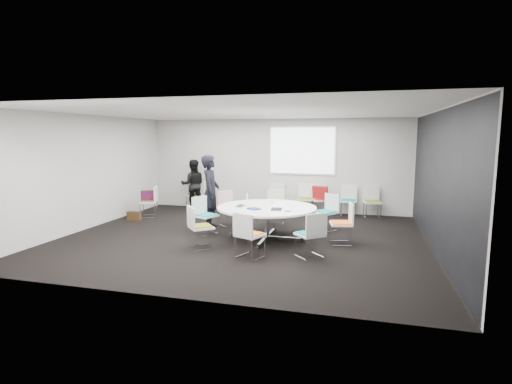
% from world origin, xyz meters
% --- Properties ---
extents(room_shell, '(8.08, 7.08, 2.88)m').
position_xyz_m(room_shell, '(0.09, 0.00, 1.40)').
color(room_shell, black).
rests_on(room_shell, ground).
extents(conference_table, '(2.20, 2.20, 0.73)m').
position_xyz_m(conference_table, '(0.54, 0.04, 0.54)').
color(conference_table, silver).
rests_on(conference_table, ground).
extents(projection_screen, '(1.90, 0.03, 1.35)m').
position_xyz_m(projection_screen, '(0.80, 3.46, 1.85)').
color(projection_screen, white).
rests_on(projection_screen, room_shell).
extents(chair_ring_a, '(0.53, 0.54, 0.88)m').
position_xyz_m(chair_ring_a, '(2.18, 0.04, 0.28)').
color(chair_ring_a, silver).
rests_on(chair_ring_a, ground).
extents(chair_ring_b, '(0.64, 0.64, 0.88)m').
position_xyz_m(chair_ring_b, '(1.75, 1.24, 0.28)').
color(chair_ring_b, silver).
rests_on(chair_ring_b, ground).
extents(chair_ring_c, '(0.51, 0.50, 0.88)m').
position_xyz_m(chair_ring_c, '(0.40, 1.58, 0.28)').
color(chair_ring_c, silver).
rests_on(chair_ring_c, ground).
extents(chair_ring_d, '(0.64, 0.64, 0.88)m').
position_xyz_m(chair_ring_d, '(-0.71, 1.12, 0.28)').
color(chair_ring_d, silver).
rests_on(chair_ring_d, ground).
extents(chair_ring_e, '(0.59, 0.60, 0.88)m').
position_xyz_m(chair_ring_e, '(-0.94, 0.09, 0.28)').
color(chair_ring_e, silver).
rests_on(chair_ring_e, ground).
extents(chair_ring_f, '(0.64, 0.64, 0.88)m').
position_xyz_m(chair_ring_f, '(-0.59, -1.05, 0.28)').
color(chair_ring_f, silver).
rests_on(chair_ring_f, ground).
extents(chair_ring_g, '(0.60, 0.59, 0.88)m').
position_xyz_m(chair_ring_g, '(0.56, -1.41, 0.28)').
color(chair_ring_g, silver).
rests_on(chair_ring_g, ground).
extents(chair_ring_h, '(0.64, 0.64, 0.88)m').
position_xyz_m(chair_ring_h, '(1.66, -1.08, 0.28)').
color(chair_ring_h, silver).
rests_on(chair_ring_h, ground).
extents(chair_back_a, '(0.59, 0.59, 0.88)m').
position_xyz_m(chair_back_a, '(0.14, 3.16, 0.28)').
color(chair_back_a, silver).
rests_on(chair_back_a, ground).
extents(chair_back_b, '(0.47, 0.46, 0.88)m').
position_xyz_m(chair_back_b, '(0.96, 3.17, 0.28)').
color(chair_back_b, silver).
rests_on(chair_back_b, ground).
extents(chair_back_c, '(0.60, 0.59, 0.88)m').
position_xyz_m(chair_back_c, '(1.41, 3.14, 0.28)').
color(chair_back_c, silver).
rests_on(chair_back_c, ground).
extents(chair_back_d, '(0.46, 0.45, 0.88)m').
position_xyz_m(chair_back_d, '(2.20, 3.17, 0.28)').
color(chair_back_d, silver).
rests_on(chair_back_d, ground).
extents(chair_back_e, '(0.54, 0.53, 0.88)m').
position_xyz_m(chair_back_e, '(2.86, 3.12, 0.28)').
color(chair_back_e, silver).
rests_on(chair_back_e, ground).
extents(chair_spare_left, '(0.57, 0.58, 0.88)m').
position_xyz_m(chair_spare_left, '(-3.25, 1.56, 0.28)').
color(chair_spare_left, silver).
rests_on(chair_spare_left, ground).
extents(chair_person_back, '(0.52, 0.51, 0.88)m').
position_xyz_m(chair_person_back, '(-2.54, 3.17, 0.28)').
color(chair_person_back, silver).
rests_on(chair_person_back, ground).
extents(person_main, '(0.57, 0.75, 1.83)m').
position_xyz_m(person_main, '(-1.05, 0.70, 0.91)').
color(person_main, black).
rests_on(person_main, ground).
extents(person_back, '(0.94, 0.86, 1.56)m').
position_xyz_m(person_back, '(-2.54, 3.00, 0.78)').
color(person_back, black).
rests_on(person_back, ground).
extents(laptop, '(0.20, 0.31, 0.02)m').
position_xyz_m(laptop, '(-0.00, -0.04, 0.74)').
color(laptop, '#333338').
rests_on(laptop, conference_table).
extents(laptop_lid, '(0.11, 0.29, 0.22)m').
position_xyz_m(laptop_lid, '(0.05, 0.17, 0.86)').
color(laptop_lid, silver).
rests_on(laptop_lid, conference_table).
extents(notebook_black, '(0.26, 0.32, 0.02)m').
position_xyz_m(notebook_black, '(0.82, -0.23, 0.74)').
color(notebook_black, black).
rests_on(notebook_black, conference_table).
extents(tablet_folio, '(0.33, 0.32, 0.03)m').
position_xyz_m(tablet_folio, '(0.35, -0.32, 0.74)').
color(tablet_folio, navy).
rests_on(tablet_folio, conference_table).
extents(papers_right, '(0.32, 0.24, 0.00)m').
position_xyz_m(papers_right, '(1.21, 0.35, 0.73)').
color(papers_right, silver).
rests_on(papers_right, conference_table).
extents(papers_front, '(0.36, 0.31, 0.00)m').
position_xyz_m(papers_front, '(1.24, -0.11, 0.73)').
color(papers_front, white).
rests_on(papers_front, conference_table).
extents(cup, '(0.08, 0.08, 0.09)m').
position_xyz_m(cup, '(0.56, 0.47, 0.78)').
color(cup, white).
rests_on(cup, conference_table).
extents(phone, '(0.16, 0.12, 0.01)m').
position_xyz_m(phone, '(1.09, -0.36, 0.73)').
color(phone, black).
rests_on(phone, conference_table).
extents(maroon_bag, '(0.42, 0.30, 0.28)m').
position_xyz_m(maroon_bag, '(-3.27, 1.55, 0.62)').
color(maroon_bag, '#4C1433').
rests_on(maroon_bag, chair_spare_left).
extents(brown_bag, '(0.37, 0.20, 0.24)m').
position_xyz_m(brown_bag, '(-3.44, 1.06, 0.12)').
color(brown_bag, '#3C2513').
rests_on(brown_bag, ground).
extents(red_jacket, '(0.47, 0.28, 0.36)m').
position_xyz_m(red_jacket, '(1.42, 2.91, 0.70)').
color(red_jacket, '#AC1518').
rests_on(red_jacket, chair_back_c).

